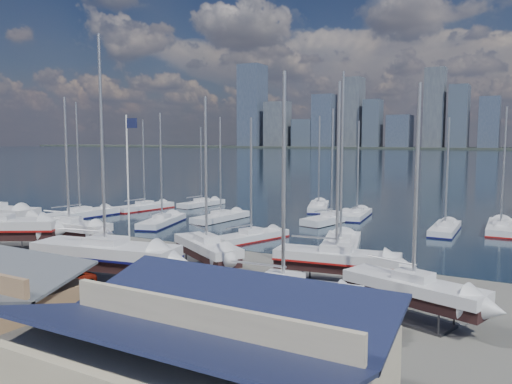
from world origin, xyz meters
The scene contains 27 objects.
ground centered at (0.00, -10.00, 0.00)m, with size 1400.00×1400.00×0.00m, color #605E59.
water centered at (0.00, 300.00, -0.15)m, with size 1400.00×600.00×0.40m, color #182A39.
far_shore centered at (0.00, 560.00, 1.10)m, with size 1400.00×80.00×2.20m, color #2D332D.
skyline centered at (-7.83, 553.76, 39.09)m, with size 639.14×43.80×107.69m.
shed_blue centered at (16.00, -26.00, 2.42)m, with size 13.65×9.45×4.71m.
sailboat_cradle_2 centered at (-13.05, -7.35, 2.02)m, with size 9.13×2.96×14.82m.
sailboat_cradle_3 centered at (-0.82, -14.49, 2.19)m, with size 11.77×5.04×18.24m.
sailboat_cradle_4 centered at (3.99, -8.23, 1.98)m, with size 8.52×6.50×14.08m.
sailboat_cradle_5 centered at (14.57, -15.90, 1.99)m, with size 9.04×3.20×14.46m.
sailboat_cradle_6 centered at (14.56, -6.98, 2.01)m, with size 9.36×3.74×14.80m.
sailboat_cradle_7 centered at (20.93, -11.57, 1.97)m, with size 8.74×4.83×13.91m.
sailboat_moored_0 centered at (-27.18, 6.49, 0.31)m, with size 4.65×11.35×16.48m.
sailboat_moored_1 centered at (-24.72, 16.79, 0.31)m, with size 4.41×9.91×14.32m.
sailboat_moored_2 centered at (-19.63, 24.55, 0.32)m, with size 3.65×9.08×13.33m.
sailboat_moored_3 centered at (-13.67, 7.53, 0.31)m, with size 5.36×10.17×14.65m.
sailboat_moored_4 centered at (-9.07, 13.95, 0.32)m, with size 3.64×9.68×14.28m.
sailboat_moored_5 centered at (-1.53, 29.78, 0.31)m, with size 5.85×10.37×14.94m.
sailboat_moored_6 centered at (0.95, 4.46, 0.31)m, with size 5.29×9.44×13.61m.
sailboat_moored_7 centered at (4.31, 19.63, 0.32)m, with size 4.95×10.52×15.32m.
sailboat_moored_8 centered at (6.03, 25.02, 0.31)m, with size 3.59×9.49×13.85m.
sailboat_moored_9 centered at (11.18, 3.54, 0.32)m, with size 6.18×12.19×17.73m.
sailboat_moored_10 centered at (18.27, 19.38, 0.31)m, with size 2.72×9.30×13.84m.
sailboat_moored_11 centered at (23.87, 23.20, 0.31)m, with size 3.10×10.23×15.19m.
car_a centered at (-4.89, -19.15, 0.74)m, with size 1.74×4.32×1.47m, color gray.
car_c centered at (-1.93, -18.07, 0.74)m, with size 2.46×5.34×1.48m, color gray.
car_d centered at (10.33, -18.46, 0.81)m, with size 2.28×5.61×1.63m, color gray.
flagpole centered at (-0.33, -12.36, 7.28)m, with size 1.11×0.12×12.58m.
Camera 1 is at (26.65, -40.97, 10.71)m, focal length 35.00 mm.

